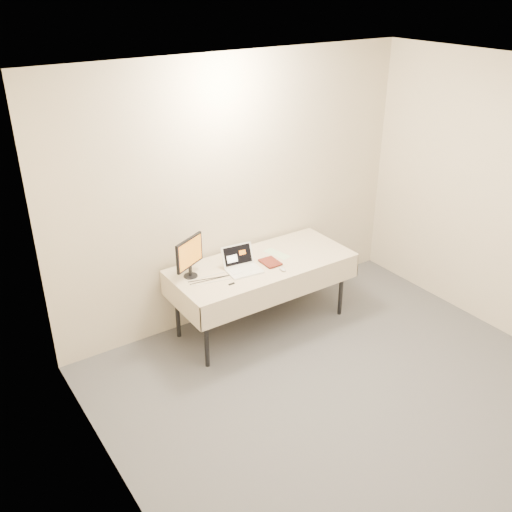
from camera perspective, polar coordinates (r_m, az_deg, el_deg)
ground at (r=4.88m, az=14.96°, el=-17.69°), size 5.00×5.00×0.00m
back_wall at (r=5.78m, az=-1.93°, el=6.50°), size 4.00×0.10×2.70m
table at (r=5.71m, az=0.60°, el=-1.18°), size 1.86×0.81×0.74m
laptop at (r=5.52m, az=-1.46°, el=-0.84°), size 0.35×0.34×0.21m
monitor at (r=5.35m, az=-6.68°, el=0.15°), size 0.35×0.20×0.40m
book at (r=5.57m, az=0.76°, el=0.05°), size 0.16×0.03×0.22m
alarm_clock at (r=5.88m, az=-1.21°, el=0.69°), size 0.14×0.07×0.05m
clicker at (r=5.53m, az=2.65°, el=-1.30°), size 0.06×0.10×0.02m
paper_form at (r=5.85m, az=2.12°, el=0.22°), size 0.17×0.31×0.00m
usb_dongle at (r=5.29m, az=-2.46°, el=-2.80°), size 0.06×0.02×0.01m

